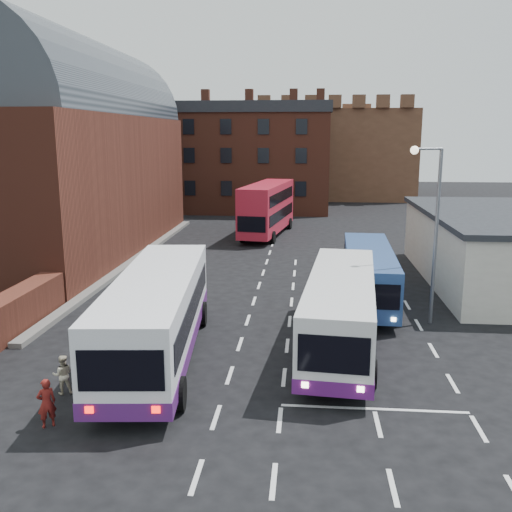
# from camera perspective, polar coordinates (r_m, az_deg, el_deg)

# --- Properties ---
(ground) EXTENTS (180.00, 180.00, 0.00)m
(ground) POSITION_cam_1_polar(r_m,az_deg,el_deg) (22.17, -2.36, -10.99)
(ground) COLOR black
(railway_station) EXTENTS (12.00, 28.00, 16.00)m
(railway_station) POSITION_cam_1_polar(r_m,az_deg,el_deg) (45.08, -19.00, 10.08)
(railway_station) COLOR #602B1E
(railway_station) RESTS_ON ground
(forecourt_wall) EXTENTS (1.20, 10.00, 1.80)m
(forecourt_wall) POSITION_cam_1_polar(r_m,az_deg,el_deg) (26.85, -24.02, -5.86)
(forecourt_wall) COLOR #602B1E
(forecourt_wall) RESTS_ON ground
(brick_terrace) EXTENTS (22.00, 10.00, 11.00)m
(brick_terrace) POSITION_cam_1_polar(r_m,az_deg,el_deg) (66.87, -2.39, 9.31)
(brick_terrace) COLOR brown
(brick_terrace) RESTS_ON ground
(castle_keep) EXTENTS (22.00, 22.00, 12.00)m
(castle_keep) POSITION_cam_1_polar(r_m,az_deg,el_deg) (86.33, 7.43, 10.16)
(castle_keep) COLOR brown
(castle_keep) RESTS_ON ground
(bus_white_outbound) EXTENTS (4.01, 12.59, 3.38)m
(bus_white_outbound) POSITION_cam_1_polar(r_m,az_deg,el_deg) (22.62, -9.86, -5.32)
(bus_white_outbound) COLOR white
(bus_white_outbound) RESTS_ON ground
(bus_white_inbound) EXTENTS (3.66, 11.48, 3.08)m
(bus_white_inbound) POSITION_cam_1_polar(r_m,az_deg,el_deg) (23.59, 8.47, -4.99)
(bus_white_inbound) COLOR silver
(bus_white_inbound) RESTS_ON ground
(bus_blue) EXTENTS (2.97, 10.47, 2.83)m
(bus_blue) POSITION_cam_1_polar(r_m,az_deg,el_deg) (30.35, 11.21, -1.53)
(bus_blue) COLOR navy
(bus_blue) RESTS_ON ground
(bus_red_double) EXTENTS (4.21, 11.58, 4.53)m
(bus_red_double) POSITION_cam_1_polar(r_m,az_deg,el_deg) (49.71, 1.13, 4.80)
(bus_red_double) COLOR #B31D31
(bus_red_double) RESTS_ON ground
(street_lamp) EXTENTS (1.54, 0.85, 8.20)m
(street_lamp) POSITION_cam_1_polar(r_m,az_deg,el_deg) (26.93, 17.17, 3.55)
(street_lamp) COLOR slate
(street_lamp) RESTS_ON ground
(pedestrian_red) EXTENTS (0.67, 0.64, 1.54)m
(pedestrian_red) POSITION_cam_1_polar(r_m,az_deg,el_deg) (18.78, -20.22, -13.63)
(pedestrian_red) COLOR maroon
(pedestrian_red) RESTS_ON ground
(pedestrian_beige) EXTENTS (0.81, 0.73, 1.37)m
(pedestrian_beige) POSITION_cam_1_polar(r_m,az_deg,el_deg) (20.84, -18.76, -11.16)
(pedestrian_beige) COLOR beige
(pedestrian_beige) RESTS_ON ground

